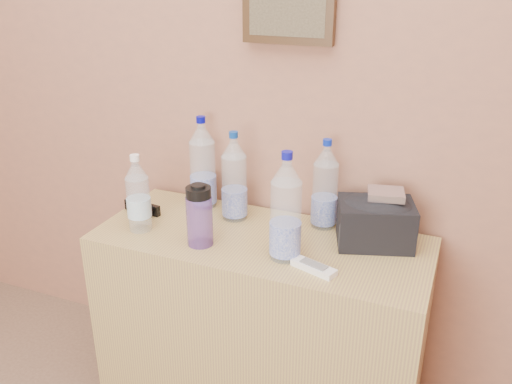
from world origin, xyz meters
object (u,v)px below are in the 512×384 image
at_px(sunglasses, 142,208).
at_px(pet_large_a, 234,181).
at_px(pet_large_d, 286,212).
at_px(pet_small, 138,197).
at_px(pet_large_c, 325,189).
at_px(foil_packet, 386,194).
at_px(toiletry_bag, 376,221).
at_px(ac_remote, 314,268).
at_px(nalgene_bottle, 199,215).
at_px(pet_large_b, 203,167).
at_px(dresser, 261,324).

bearing_deg(sunglasses, pet_large_a, 21.25).
distance_m(pet_large_d, pet_small, 0.51).
height_order(pet_large_c, foil_packet, pet_large_c).
distance_m(sunglasses, toiletry_bag, 0.82).
bearing_deg(foil_packet, pet_large_d, -141.43).
distance_m(sunglasses, ac_remote, 0.70).
distance_m(pet_large_a, ac_remote, 0.45).
bearing_deg(toiletry_bag, ac_remote, -136.49).
xyz_separation_m(nalgene_bottle, foil_packet, (0.53, 0.23, 0.07)).
relative_size(pet_large_a, pet_large_b, 0.93).
distance_m(sunglasses, foil_packet, 0.86).
bearing_deg(pet_large_b, dresser, -29.26).
height_order(sunglasses, foil_packet, foil_packet).
height_order(dresser, pet_small, pet_small).
distance_m(pet_large_a, pet_large_b, 0.16).
xyz_separation_m(pet_large_a, sunglasses, (-0.33, -0.09, -0.12)).
bearing_deg(sunglasses, pet_small, -52.88).
xyz_separation_m(dresser, foil_packet, (0.37, 0.12, 0.51)).
bearing_deg(toiletry_bag, pet_large_b, 157.21).
distance_m(dresser, foil_packet, 0.64).
bearing_deg(foil_packet, pet_large_b, 176.04).
bearing_deg(pet_large_b, pet_large_d, -31.61).
height_order(dresser, ac_remote, ac_remote).
relative_size(dresser, pet_small, 4.14).
xyz_separation_m(pet_large_c, pet_small, (-0.56, -0.26, -0.02)).
xyz_separation_m(pet_small, foil_packet, (0.77, 0.21, 0.05)).
relative_size(pet_small, foil_packet, 2.39).
bearing_deg(pet_large_b, pet_large_a, -20.01).
xyz_separation_m(dresser, pet_large_a, (-0.14, 0.11, 0.48)).
relative_size(pet_large_c, toiletry_bag, 1.32).
bearing_deg(ac_remote, toiletry_bag, 79.75).
height_order(pet_small, sunglasses, pet_small).
height_order(pet_large_a, pet_large_d, pet_large_d).
xyz_separation_m(pet_large_b, toiletry_bag, (0.64, -0.06, -0.07)).
relative_size(pet_large_c, pet_small, 1.17).
bearing_deg(pet_small, pet_large_a, 38.32).
relative_size(pet_large_a, nalgene_bottle, 1.54).
bearing_deg(dresser, pet_small, -166.88).
bearing_deg(nalgene_bottle, foil_packet, 23.03).
distance_m(pet_large_a, nalgene_bottle, 0.22).
bearing_deg(pet_large_d, pet_large_c, 78.94).
height_order(pet_small, toiletry_bag, pet_small).
distance_m(pet_small, nalgene_bottle, 0.24).
relative_size(dresser, pet_large_b, 3.24).
height_order(pet_large_b, pet_large_d, pet_large_d).
distance_m(dresser, ac_remote, 0.43).
relative_size(nalgene_bottle, toiletry_bag, 0.88).
bearing_deg(pet_small, foil_packet, 15.37).
height_order(pet_large_a, nalgene_bottle, pet_large_a).
relative_size(pet_large_b, pet_small, 1.28).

